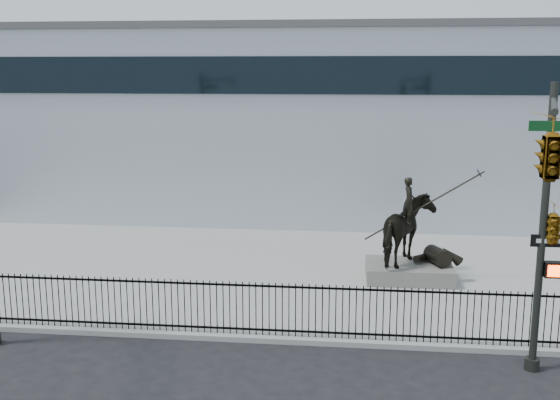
# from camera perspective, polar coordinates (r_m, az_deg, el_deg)

# --- Properties ---
(ground) EXTENTS (120.00, 120.00, 0.00)m
(ground) POSITION_cam_1_polar(r_m,az_deg,el_deg) (17.20, -2.64, -13.70)
(ground) COLOR black
(ground) RESTS_ON ground
(plaza) EXTENTS (30.00, 12.00, 0.15)m
(plaza) POSITION_cam_1_polar(r_m,az_deg,el_deg) (23.65, -0.01, -6.38)
(plaza) COLOR gray
(plaza) RESTS_ON ground
(building) EXTENTS (44.00, 14.00, 9.00)m
(building) POSITION_cam_1_polar(r_m,az_deg,el_deg) (35.58, 2.31, 6.89)
(building) COLOR silver
(building) RESTS_ON ground
(picket_fence) EXTENTS (22.10, 0.10, 1.50)m
(picket_fence) POSITION_cam_1_polar(r_m,az_deg,el_deg) (17.99, -2.05, -9.42)
(picket_fence) COLOR black
(picket_fence) RESTS_ON plaza
(statue_plinth) EXTENTS (2.93, 2.03, 0.55)m
(statue_plinth) POSITION_cam_1_polar(r_m,az_deg,el_deg) (23.12, 11.14, -6.12)
(statue_plinth) COLOR #585550
(statue_plinth) RESTS_ON plaza
(equestrian_statue) EXTENTS (3.74, 2.33, 3.17)m
(equestrian_statue) POSITION_cam_1_polar(r_m,az_deg,el_deg) (22.74, 11.42, -2.71)
(equestrian_statue) COLOR black
(equestrian_statue) RESTS_ON statue_plinth
(traffic_signal_right) EXTENTS (2.17, 6.86, 7.00)m
(traffic_signal_right) POSITION_cam_1_polar(r_m,az_deg,el_deg) (14.17, 22.55, 0.59)
(traffic_signal_right) COLOR #242621
(traffic_signal_right) RESTS_ON ground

